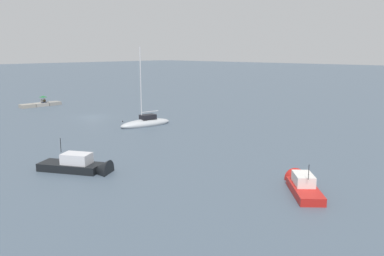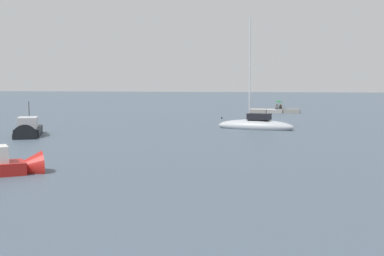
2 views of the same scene
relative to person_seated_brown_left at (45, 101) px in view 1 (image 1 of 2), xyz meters
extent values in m
plane|color=#475666|center=(0.80, 16.82, -0.86)|extent=(500.00, 500.00, 0.00)
cube|color=gray|center=(-1.64, -0.01, -0.56)|extent=(2.33, 1.85, 0.61)
cube|color=gray|center=(0.80, -0.01, -0.56)|extent=(2.33, 1.85, 0.61)
cube|color=gray|center=(3.25, -0.01, -0.56)|extent=(2.33, 1.85, 0.61)
cube|color=#1E2333|center=(0.01, 0.20, -0.17)|extent=(0.39, 0.45, 0.16)
cube|color=brown|center=(-0.01, -0.08, 0.01)|extent=(0.42, 0.25, 0.52)
sphere|color=tan|center=(-0.01, -0.08, 0.37)|extent=(0.22, 0.22, 0.22)
cube|color=#1E2333|center=(0.57, 0.33, -0.17)|extent=(0.39, 0.45, 0.16)
cube|color=gray|center=(0.55, 0.05, 0.01)|extent=(0.42, 0.25, 0.52)
sphere|color=tan|center=(0.55, 0.05, 0.37)|extent=(0.22, 0.22, 0.22)
cylinder|color=black|center=(0.27, 0.05, 0.27)|extent=(0.02, 0.02, 1.05)
cone|color=#19662D|center=(0.27, 0.05, 0.87)|extent=(1.38, 1.38, 0.24)
sphere|color=black|center=(0.27, 0.05, 1.02)|extent=(0.05, 0.05, 0.05)
ellipsoid|color=#ADB2B7|center=(-0.11, 28.07, -0.60)|extent=(7.61, 3.34, 1.26)
cube|color=black|center=(-0.47, 28.13, 0.32)|extent=(2.25, 1.60, 0.58)
cylinder|color=silver|center=(0.47, 27.97, 4.77)|extent=(0.13, 0.13, 9.49)
cylinder|color=silver|center=(-0.80, 28.19, 0.98)|extent=(2.55, 0.54, 0.09)
sphere|color=black|center=(3.22, 27.48, 0.08)|extent=(0.17, 0.17, 0.17)
cube|color=red|center=(8.81, 55.67, -0.67)|extent=(4.54, 4.25, 0.76)
cone|color=red|center=(7.09, 54.17, -0.67)|extent=(2.26, 2.26, 1.60)
cube|color=silver|center=(8.40, 55.31, 0.09)|extent=(2.35, 2.28, 0.76)
cube|color=#283847|center=(7.99, 54.95, 0.12)|extent=(0.86, 0.97, 0.53)
cylinder|color=black|center=(9.33, 56.12, 1.00)|extent=(0.05, 0.05, 1.06)
cube|color=black|center=(17.10, 38.70, -0.64)|extent=(4.22, 5.52, 0.87)
cone|color=black|center=(15.83, 40.99, -0.64)|extent=(2.50, 2.50, 1.85)
cube|color=silver|center=(16.79, 39.25, 0.23)|extent=(2.40, 2.73, 0.87)
cube|color=#283847|center=(16.49, 39.80, 0.27)|extent=(1.26, 0.76, 0.61)
cylinder|color=black|center=(17.48, 38.01, 1.28)|extent=(0.05, 0.05, 1.22)
camera|label=1|loc=(32.96, 67.43, 9.02)|focal=36.32mm
camera|label=2|loc=(-6.44, 74.11, 3.21)|focal=46.11mm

